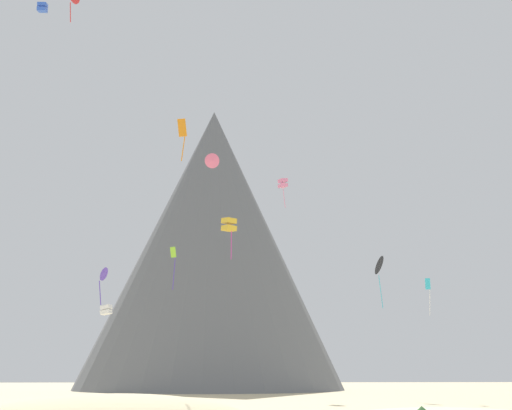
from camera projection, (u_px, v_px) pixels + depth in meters
The scene contains 11 objects.
rock_massif at pixel (219, 257), 129.45m from camera, with size 71.23×71.23×56.57m.
kite_cyan_low at pixel (428, 289), 76.93m from camera, with size 0.66×0.24×4.37m.
kite_indigo_low at pixel (103, 275), 59.63m from camera, with size 0.96×1.40×3.47m.
kite_pink_high at pixel (283, 183), 95.71m from camera, with size 1.53×1.51×4.38m.
kite_blue_high at pixel (42, 7), 69.57m from camera, with size 0.93×1.00×1.14m.
kite_black_mid at pixel (380, 266), 84.00m from camera, with size 1.33×2.66×6.73m.
kite_gold_mid at pixel (229, 225), 70.09m from camera, with size 1.74×1.75×4.50m.
kite_lime_mid at pixel (173, 259), 73.05m from camera, with size 0.76×0.55×4.84m.
kite_white_low at pixel (106, 310), 80.00m from camera, with size 1.46×1.42×1.27m.
kite_rainbow_high at pixel (212, 161), 87.20m from camera, with size 2.13×1.22×1.98m.
kite_orange_mid at pixel (182, 131), 56.15m from camera, with size 0.88×0.18×3.87m.
Camera 1 is at (-7.76, -31.73, 3.11)m, focal length 45.88 mm.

